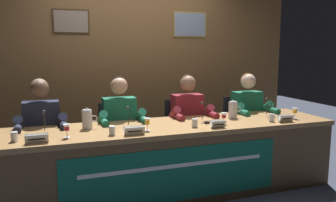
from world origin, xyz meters
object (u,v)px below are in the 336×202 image
object	(u,v)px
panelist_far_right	(250,114)
water_pitcher_left_side	(87,119)
chair_center_right	(183,137)
conference_table	(172,149)
juice_glass_center_left	(147,122)
microphone_center_left	(130,121)
chair_far_right	(241,131)
panelist_far_left	(42,129)
juice_glass_center_right	(224,116)
panelist_center_left	(121,123)
nameplate_center_left	(134,131)
chair_center_left	(118,142)
nameplate_center_right	(218,124)
panelist_center_right	(190,118)
microphone_far_left	(45,127)
microphone_far_right	(270,111)
nameplate_far_left	(37,139)
nameplate_far_right	(286,118)
water_cup_far_right	(272,118)
juice_glass_far_right	(295,111)
microphone_center_right	(205,116)
water_pitcher_right_side	(233,110)
juice_glass_far_left	(67,128)
chair_far_left	(43,149)
water_cup_center_left	(112,131)
water_cup_center_right	(195,123)
water_cup_far_left	(14,137)

from	to	relation	value
panelist_far_right	water_pitcher_left_side	bearing A→B (deg)	-171.53
chair_center_right	conference_table	bearing A→B (deg)	-120.20
juice_glass_center_left	microphone_center_left	world-z (taller)	microphone_center_left
conference_table	chair_far_right	world-z (taller)	chair_far_right
panelist_far_left	juice_glass_center_right	xyz separation A→B (m)	(1.80, -0.57, 0.12)
panelist_center_left	juice_glass_center_left	bearing A→B (deg)	-76.42
nameplate_center_left	panelist_far_right	world-z (taller)	panelist_far_right
chair_center_left	panelist_far_right	size ratio (longest dim) A/B	0.73
water_pitcher_left_side	chair_center_left	bearing A→B (deg)	51.78
panelist_far_left	nameplate_center_right	world-z (taller)	panelist_far_left
panelist_center_right	panelist_far_right	world-z (taller)	same
microphone_far_left	microphone_far_right	xyz separation A→B (m)	(2.46, 0.00, 0.00)
chair_center_left	nameplate_far_left	bearing A→B (deg)	-133.53
panelist_center_left	conference_table	bearing A→B (deg)	-51.35
conference_table	microphone_far_right	world-z (taller)	microphone_far_right
nameplate_far_right	juice_glass_center_right	bearing A→B (deg)	169.77
chair_center_right	panelist_far_right	xyz separation A→B (m)	(0.83, -0.20, 0.28)
nameplate_far_left	panelist_center_left	xyz separation A→B (m)	(0.86, 0.70, -0.07)
water_cup_far_right	panelist_center_left	bearing A→B (deg)	157.67
juice_glass_center_left	juice_glass_far_right	bearing A→B (deg)	-0.16
microphone_center_left	nameplate_far_right	size ratio (longest dim) A/B	1.23
conference_table	panelist_far_right	world-z (taller)	panelist_far_right
chair_center_right	microphone_far_right	size ratio (longest dim) A/B	4.09
microphone_center_right	water_pitcher_right_side	distance (m)	0.42
microphone_center_right	water_pitcher_right_side	world-z (taller)	microphone_center_right
conference_table	water_pitcher_left_side	bearing A→B (deg)	165.48
juice_glass_far_left	nameplate_far_right	world-z (taller)	juice_glass_far_left
chair_far_left	water_cup_center_left	world-z (taller)	chair_far_left
conference_table	water_cup_center_right	size ratio (longest dim) A/B	42.48
panelist_far_left	microphone_far_left	bearing A→B (deg)	-85.36
panelist_center_right	nameplate_far_right	xyz separation A→B (m)	(0.83, -0.70, 0.07)
nameplate_far_left	water_pitcher_left_side	world-z (taller)	water_pitcher_left_side
microphone_far_left	water_cup_center_right	distance (m)	1.44
microphone_far_left	microphone_far_right	distance (m)	2.46
water_cup_far_left	microphone_far_right	xyz separation A→B (m)	(2.70, 0.17, 0.04)
microphone_far_right	water_pitcher_right_side	bearing A→B (deg)	167.37
nameplate_far_left	panelist_far_right	xyz separation A→B (m)	(2.51, 0.70, -0.07)
chair_center_left	juice_glass_center_right	world-z (taller)	chair_center_left
panelist_far_right	water_cup_far_right	distance (m)	0.64
nameplate_center_left	microphone_far_right	distance (m)	1.71
chair_center_right	nameplate_center_left	bearing A→B (deg)	-133.31
panelist_center_left	microphone_far_right	world-z (taller)	panelist_center_left
chair_center_left	water_pitcher_right_side	bearing A→B (deg)	-22.74
nameplate_far_left	juice_glass_center_left	distance (m)	1.01
panelist_far_left	water_cup_center_right	distance (m)	1.58
chair_far_right	water_pitcher_left_side	size ratio (longest dim) A/B	4.21
nameplate_far_left	panelist_center_right	world-z (taller)	panelist_center_right
nameplate_center_left	water_cup_center_right	bearing A→B (deg)	9.77
panelist_far_left	microphone_far_right	xyz separation A→B (m)	(2.49, -0.41, 0.11)
nameplate_far_left	panelist_far_right	world-z (taller)	panelist_far_right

